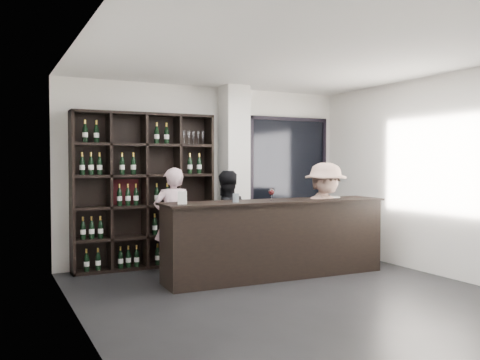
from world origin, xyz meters
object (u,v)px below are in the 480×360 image
customer (325,218)px  wine_shelf (145,191)px  taster_black (225,220)px  taster_pink (173,220)px  tasting_counter (276,239)px

customer → wine_shelf: bearing=143.0°
wine_shelf → taster_black: size_ratio=1.59×
taster_pink → customer: 2.27m
tasting_counter → taster_black: bearing=122.5°
tasting_counter → taster_black: 0.90m
taster_pink → taster_black: 0.80m
customer → taster_pink: bearing=150.2°
taster_black → taster_pink: bearing=-18.6°
tasting_counter → taster_pink: taster_pink is taller
taster_pink → customer: bearing=161.6°
tasting_counter → customer: 0.86m
taster_black → tasting_counter: bearing=116.5°
taster_pink → tasting_counter: bearing=149.9°
tasting_counter → wine_shelf: bearing=137.3°
taster_pink → customer: (2.04, -0.99, 0.04)m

